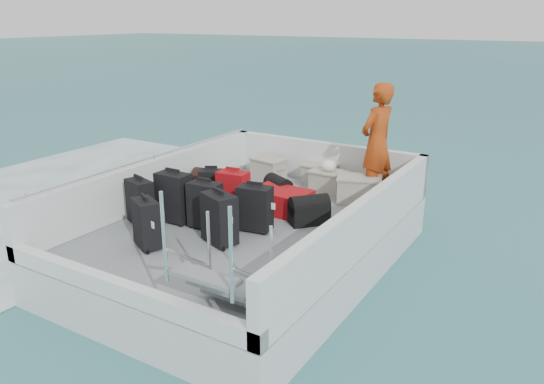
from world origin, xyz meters
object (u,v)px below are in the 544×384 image
(suitcase_2, at_px, (212,187))
(suitcase_4, at_px, (205,206))
(suitcase_0, at_px, (140,202))
(crate_0, at_px, (268,169))
(crate_2, at_px, (328,182))
(suitcase_5, at_px, (233,192))
(passenger, at_px, (377,142))
(suitcase_8, at_px, (281,201))
(suitcase_1, at_px, (174,198))
(crate_1, at_px, (319,175))
(suitcase_7, at_px, (255,209))
(suitcase_6, at_px, (219,219))
(crate_3, at_px, (359,190))
(suitcase_3, at_px, (146,224))

(suitcase_2, bearing_deg, suitcase_4, -87.68)
(suitcase_0, bearing_deg, suitcase_2, 90.45)
(crate_0, xyz_separation_m, crate_2, (1.26, -0.15, -0.01))
(suitcase_5, xyz_separation_m, passenger, (1.57, 1.67, 0.61))
(passenger, bearing_deg, suitcase_2, -37.15)
(suitcase_8, bearing_deg, suitcase_4, 154.94)
(suitcase_1, xyz_separation_m, crate_1, (0.95, 2.67, -0.20))
(suitcase_7, bearing_deg, suitcase_0, -167.27)
(suitcase_0, height_order, suitcase_6, suitcase_6)
(suitcase_0, bearing_deg, suitcase_4, 38.53)
(suitcase_7, distance_m, crate_3, 1.99)
(suitcase_4, xyz_separation_m, passenger, (1.53, 2.39, 0.60))
(suitcase_0, relative_size, passenger, 0.35)
(suitcase_8, bearing_deg, crate_3, -37.97)
(suitcase_8, bearing_deg, crate_2, -6.73)
(suitcase_4, height_order, crate_0, suitcase_4)
(suitcase_7, bearing_deg, crate_0, 107.74)
(suitcase_6, bearing_deg, crate_3, 90.73)
(suitcase_8, relative_size, crate_3, 1.33)
(suitcase_0, bearing_deg, suitcase_5, 69.19)
(passenger, bearing_deg, suitcase_0, -25.49)
(crate_0, bearing_deg, suitcase_4, -78.20)
(suitcase_5, height_order, suitcase_7, suitcase_7)
(crate_1, bearing_deg, suitcase_7, -84.96)
(suitcase_7, relative_size, crate_2, 1.16)
(suitcase_2, xyz_separation_m, suitcase_7, (1.16, -0.56, 0.04))
(suitcase_8, distance_m, crate_1, 1.53)
(suitcase_0, xyz_separation_m, crate_3, (2.26, 2.46, -0.13))
(suitcase_6, distance_m, passenger, 2.96)
(suitcase_3, bearing_deg, crate_1, 106.81)
(suitcase_4, relative_size, passenger, 0.35)
(suitcase_0, relative_size, suitcase_5, 1.04)
(suitcase_5, height_order, suitcase_8, suitcase_5)
(suitcase_7, height_order, crate_0, suitcase_7)
(suitcase_1, height_order, crate_2, suitcase_1)
(suitcase_2, relative_size, suitcase_8, 0.64)
(suitcase_8, distance_m, crate_2, 1.24)
(crate_0, relative_size, passenger, 0.31)
(suitcase_4, bearing_deg, crate_3, 53.91)
(suitcase_4, xyz_separation_m, suitcase_8, (0.56, 1.11, -0.16))
(suitcase_8, height_order, crate_2, suitcase_8)
(suitcase_1, xyz_separation_m, suitcase_5, (0.48, 0.77, -0.05))
(suitcase_8, xyz_separation_m, crate_2, (0.18, 1.23, -0.00))
(suitcase_3, xyz_separation_m, crate_0, (-0.30, 3.38, -0.15))
(suitcase_1, height_order, suitcase_3, suitcase_1)
(suitcase_3, bearing_deg, suitcase_1, 136.40)
(suitcase_1, height_order, suitcase_5, suitcase_1)
(suitcase_3, height_order, suitcase_8, suitcase_3)
(passenger, bearing_deg, suitcase_6, -5.59)
(suitcase_3, relative_size, suitcase_5, 1.01)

